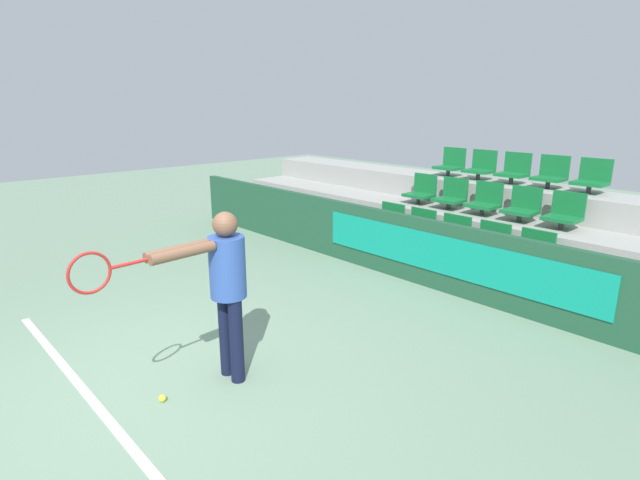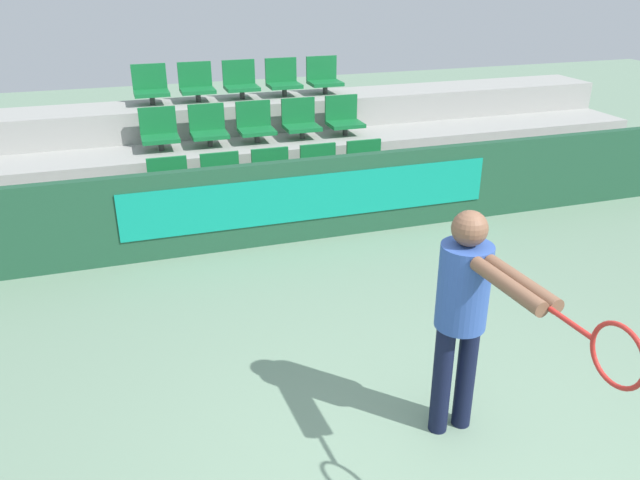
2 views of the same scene
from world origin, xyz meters
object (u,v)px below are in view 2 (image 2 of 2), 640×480
Objects in this scene: stadium_chair_5 at (159,132)px; stadium_chair_7 at (255,125)px; stadium_chair_2 at (273,174)px; stadium_chair_9 at (344,118)px; stadium_chair_3 at (321,169)px; stadium_chair_12 at (241,82)px; stadium_chair_14 at (324,77)px; stadium_chair_1 at (222,179)px; stadium_chair_6 at (208,128)px; stadium_chair_11 at (197,84)px; stadium_chair_0 at (169,184)px; stadium_chair_10 at (151,87)px; stadium_chair_4 at (366,164)px; stadium_chair_13 at (283,80)px; tennis_player at (468,306)px; stadium_chair_8 at (300,121)px.

stadium_chair_7 is at bearing 0.00° from stadium_chair_5.
stadium_chair_9 is at bearing 35.16° from stadium_chair_2.
stadium_chair_12 is (-0.62, 1.74, 0.81)m from stadium_chair_3.
stadium_chair_14 reaches higher than stadium_chair_9.
stadium_chair_14 reaches higher than stadium_chair_1.
stadium_chair_11 is (0.00, 0.87, 0.41)m from stadium_chair_6.
stadium_chair_12 is (0.62, 1.74, 0.81)m from stadium_chair_1.
stadium_chair_0 is 3.12m from stadium_chair_14.
stadium_chair_10 is at bearing 180.00° from stadium_chair_11.
stadium_chair_14 is (1.23, 0.00, 0.00)m from stadium_chair_12.
stadium_chair_10 is at bearing 90.00° from stadium_chair_5.
stadium_chair_11 is (0.00, 1.74, 0.81)m from stadium_chair_1.
stadium_chair_11 is (-1.85, 0.87, 0.41)m from stadium_chair_9.
stadium_chair_13 reaches higher than stadium_chair_4.
stadium_chair_11 reaches higher than tennis_player.
stadium_chair_5 is 0.62m from stadium_chair_6.
stadium_chair_10 is 1.00× the size of stadium_chair_12.
stadium_chair_9 is 1.14m from stadium_chair_13.
stadium_chair_13 reaches higher than stadium_chair_6.
stadium_chair_6 is (-1.85, 0.87, 0.41)m from stadium_chair_4.
stadium_chair_0 is 2.08m from stadium_chair_8.
stadium_chair_10 is at bearing 144.84° from stadium_chair_7.
stadium_chair_1 and stadium_chair_3 have the same top height.
stadium_chair_7 is (1.23, 0.00, 0.00)m from stadium_chair_5.
stadium_chair_3 is (1.23, 0.00, 0.00)m from stadium_chair_1.
stadium_chair_5 is 2.08m from stadium_chair_13.
stadium_chair_12 reaches higher than stadium_chair_5.
stadium_chair_13 is (0.62, 1.74, 0.81)m from stadium_chair_2.
stadium_chair_7 is 1.00× the size of stadium_chair_8.
stadium_chair_4 is 1.00× the size of stadium_chair_11.
stadium_chair_8 is 0.62m from stadium_chair_9.
stadium_chair_2 is 1.00× the size of stadium_chair_11.
stadium_chair_12 is (-0.62, 0.87, 0.41)m from stadium_chair_8.
stadium_chair_8 is 1.14m from stadium_chair_14.
stadium_chair_6 is 1.23m from stadium_chair_8.
stadium_chair_7 is (0.62, 0.87, 0.41)m from stadium_chair_1.
tennis_player reaches higher than stadium_chair_4.
stadium_chair_0 is 1.00× the size of stadium_chair_9.
tennis_player reaches higher than stadium_chair_2.
stadium_chair_12 is at bearing 180.00° from stadium_chair_14.
stadium_chair_1 is at bearing 180.00° from stadium_chair_4.
stadium_chair_7 is at bearing 180.00° from stadium_chair_9.
stadium_chair_10 is 6.06m from tennis_player.
stadium_chair_10 is (0.00, 0.87, 0.41)m from stadium_chair_5.
stadium_chair_7 and stadium_chair_8 have the same top height.
stadium_chair_10 reaches higher than stadium_chair_7.
stadium_chair_11 is at bearing 90.00° from stadium_chair_6.
stadium_chair_13 is (1.85, 0.00, 0.00)m from stadium_chair_10.
stadium_chair_0 is 1.00× the size of stadium_chair_11.
stadium_chair_2 is 1.00× the size of stadium_chair_7.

